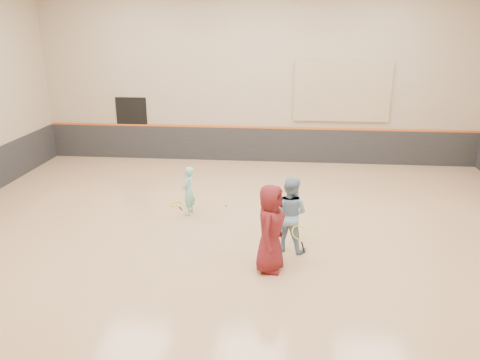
# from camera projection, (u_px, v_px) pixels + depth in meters

# --- Properties ---
(room) EXTENTS (15.04, 12.04, 6.22)m
(room) POSITION_uv_depth(u_px,v_px,m) (243.00, 199.00, 10.77)
(room) COLOR tan
(room) RESTS_ON ground
(wainscot_back) EXTENTS (14.90, 0.04, 1.20)m
(wainscot_back) POSITION_uv_depth(u_px,v_px,m) (258.00, 145.00, 16.47)
(wainscot_back) COLOR #232326
(wainscot_back) RESTS_ON floor
(accent_stripe) EXTENTS (14.90, 0.03, 0.06)m
(accent_stripe) POSITION_uv_depth(u_px,v_px,m) (258.00, 127.00, 16.27)
(accent_stripe) COLOR #D85914
(accent_stripe) RESTS_ON wall_back
(acoustic_panel) EXTENTS (3.20, 0.08, 2.00)m
(acoustic_panel) POSITION_uv_depth(u_px,v_px,m) (342.00, 92.00, 15.60)
(acoustic_panel) COLOR tan
(acoustic_panel) RESTS_ON wall_back
(doorway) EXTENTS (1.10, 0.05, 2.20)m
(doorway) POSITION_uv_depth(u_px,v_px,m) (133.00, 128.00, 16.73)
(doorway) COLOR black
(doorway) RESTS_ON floor
(girl) EXTENTS (0.35, 0.49, 1.27)m
(girl) POSITION_uv_depth(u_px,v_px,m) (188.00, 191.00, 11.86)
(girl) COLOR #78D0BE
(girl) RESTS_ON floor
(instructor) EXTENTS (0.97, 0.87, 1.65)m
(instructor) POSITION_uv_depth(u_px,v_px,m) (290.00, 214.00, 9.93)
(instructor) COLOR #7EA4C3
(instructor) RESTS_ON floor
(young_man) EXTENTS (0.74, 0.97, 1.79)m
(young_man) POSITION_uv_depth(u_px,v_px,m) (271.00, 228.00, 9.07)
(young_man) COLOR maroon
(young_man) RESTS_ON floor
(held_racket) EXTENTS (0.51, 0.51, 0.56)m
(held_racket) POSITION_uv_depth(u_px,v_px,m) (299.00, 232.00, 9.68)
(held_racket) COLOR yellow
(held_racket) RESTS_ON instructor
(spare_racket) EXTENTS (0.74, 0.74, 0.07)m
(spare_racket) POSITION_uv_depth(u_px,v_px,m) (177.00, 204.00, 12.64)
(spare_racket) COLOR #BCE131
(spare_racket) RESTS_ON floor
(ball_under_racket) EXTENTS (0.07, 0.07, 0.07)m
(ball_under_racket) POSITION_uv_depth(u_px,v_px,m) (264.00, 237.00, 10.66)
(ball_under_racket) COLOR gold
(ball_under_racket) RESTS_ON floor
(ball_in_hand) EXTENTS (0.07, 0.07, 0.07)m
(ball_in_hand) POSITION_uv_depth(u_px,v_px,m) (279.00, 218.00, 8.89)
(ball_in_hand) COLOR #AFCC2F
(ball_in_hand) RESTS_ON young_man
(ball_beside_spare) EXTENTS (0.07, 0.07, 0.07)m
(ball_beside_spare) POSITION_uv_depth(u_px,v_px,m) (226.00, 205.00, 12.56)
(ball_beside_spare) COLOR yellow
(ball_beside_spare) RESTS_ON floor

